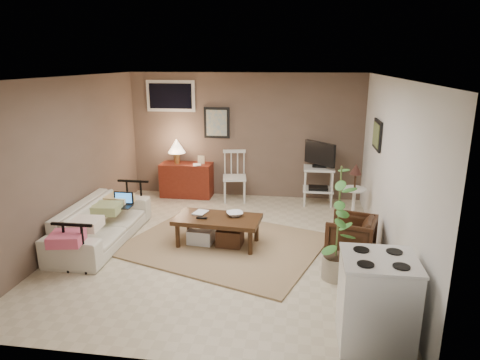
% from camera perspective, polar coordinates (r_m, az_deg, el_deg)
% --- Properties ---
extents(floor, '(5.00, 5.00, 0.00)m').
position_cam_1_polar(floor, '(6.30, -2.40, -8.85)').
color(floor, '#C1B293').
rests_on(floor, ground).
extents(art_back, '(0.50, 0.03, 0.60)m').
position_cam_1_polar(art_back, '(8.35, -3.12, 7.63)').
color(art_back, black).
extents(art_right, '(0.03, 0.60, 0.45)m').
position_cam_1_polar(art_right, '(6.87, 17.83, 5.75)').
color(art_right, black).
extents(window, '(0.96, 0.03, 0.60)m').
position_cam_1_polar(window, '(8.52, -9.23, 11.00)').
color(window, silver).
extents(rug, '(3.21, 2.88, 0.03)m').
position_cam_1_polar(rug, '(6.35, -2.14, -8.54)').
color(rug, '#968257').
rests_on(rug, floor).
extents(coffee_table, '(1.27, 0.73, 0.46)m').
position_cam_1_polar(coffee_table, '(6.24, -3.07, -6.53)').
color(coffee_table, '#3B2210').
rests_on(coffee_table, floor).
extents(sofa, '(0.59, 2.03, 0.79)m').
position_cam_1_polar(sofa, '(6.64, -18.05, -4.63)').
color(sofa, beige).
rests_on(sofa, floor).
extents(sofa_pillows, '(0.39, 1.93, 0.14)m').
position_cam_1_polar(sofa_pillows, '(6.40, -18.63, -4.60)').
color(sofa_pillows, '#EFDDC6').
rests_on(sofa_pillows, sofa).
extents(sofa_end_rails, '(0.55, 2.03, 0.68)m').
position_cam_1_polar(sofa_end_rails, '(6.61, -17.10, -5.16)').
color(sofa_end_rails, black).
rests_on(sofa_end_rails, floor).
extents(laptop, '(0.31, 0.23, 0.21)m').
position_cam_1_polar(laptop, '(6.82, -15.39, -2.84)').
color(laptop, black).
rests_on(laptop, sofa).
extents(red_console, '(1.00, 0.44, 1.16)m').
position_cam_1_polar(red_console, '(8.50, -7.24, 0.44)').
color(red_console, maroon).
rests_on(red_console, floor).
extents(spindle_chair, '(0.50, 0.50, 0.96)m').
position_cam_1_polar(spindle_chair, '(8.17, -0.74, 0.31)').
color(spindle_chair, silver).
rests_on(spindle_chair, floor).
extents(tv_stand, '(0.56, 0.53, 1.18)m').
position_cam_1_polar(tv_stand, '(8.04, 10.47, 1.08)').
color(tv_stand, silver).
rests_on(tv_stand, floor).
extents(side_table, '(0.38, 0.38, 1.02)m').
position_cam_1_polar(side_table, '(7.16, 15.04, -0.93)').
color(side_table, silver).
rests_on(side_table, floor).
extents(armchair, '(0.71, 0.74, 0.63)m').
position_cam_1_polar(armchair, '(6.09, 14.59, -7.04)').
color(armchair, black).
rests_on(armchair, floor).
extents(potted_plant, '(0.36, 0.36, 1.46)m').
position_cam_1_polar(potted_plant, '(5.27, 12.95, -5.18)').
color(potted_plant, tan).
rests_on(potted_plant, floor).
extents(stove, '(0.68, 0.63, 0.89)m').
position_cam_1_polar(stove, '(4.35, 17.71, -15.10)').
color(stove, white).
rests_on(stove, floor).
extents(bowl, '(0.24, 0.14, 0.24)m').
position_cam_1_polar(bowl, '(6.19, -0.71, -3.76)').
color(bowl, '#3B2210').
rests_on(bowl, coffee_table).
extents(book_table, '(0.17, 0.06, 0.24)m').
position_cam_1_polar(book_table, '(6.36, -6.04, -3.30)').
color(book_table, '#3B2210').
rests_on(book_table, coffee_table).
extents(book_console, '(0.15, 0.06, 0.20)m').
position_cam_1_polar(book_console, '(8.25, -6.30, 2.64)').
color(book_console, '#3B2210').
rests_on(book_console, red_console).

